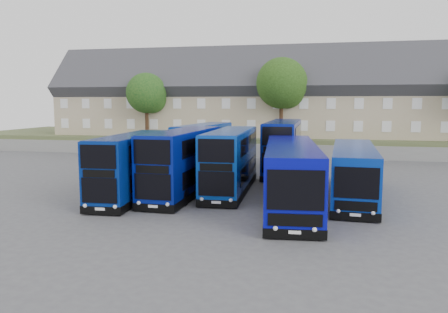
% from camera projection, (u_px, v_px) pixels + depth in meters
% --- Properties ---
extents(ground, '(120.00, 120.00, 0.00)m').
position_uv_depth(ground, '(214.00, 206.00, 25.73)').
color(ground, '#4B4B50').
rests_on(ground, ground).
extents(retaining_wall, '(70.00, 0.40, 1.50)m').
position_uv_depth(retaining_wall, '(262.00, 151.00, 48.97)').
color(retaining_wall, slate).
rests_on(retaining_wall, ground).
extents(earth_bank, '(80.00, 20.00, 2.00)m').
position_uv_depth(earth_bank, '(270.00, 141.00, 58.66)').
color(earth_bank, '#4D5831').
rests_on(earth_bank, ground).
extents(terrace_row, '(66.00, 10.40, 11.20)m').
position_uv_depth(terrace_row, '(317.00, 99.00, 52.89)').
color(terrace_row, tan).
rests_on(terrace_row, earth_bank).
extents(dd_front_left, '(2.86, 10.19, 4.00)m').
position_uv_depth(dd_front_left, '(132.00, 167.00, 28.14)').
color(dd_front_left, navy).
rests_on(dd_front_left, ground).
extents(dd_front_mid, '(2.73, 10.73, 4.24)m').
position_uv_depth(dd_front_mid, '(183.00, 163.00, 28.93)').
color(dd_front_mid, navy).
rests_on(dd_front_mid, ground).
extents(dd_front_right, '(2.69, 10.61, 4.19)m').
position_uv_depth(dd_front_right, '(231.00, 162.00, 29.91)').
color(dd_front_right, '#0839A3').
rests_on(dd_front_right, ground).
extents(dd_rear_left, '(3.39, 10.48, 4.09)m').
position_uv_depth(dd_rear_left, '(203.00, 148.00, 39.93)').
color(dd_rear_left, '#08359D').
rests_on(dd_rear_left, ground).
extents(dd_rear_right, '(2.74, 11.26, 4.46)m').
position_uv_depth(dd_rear_right, '(283.00, 148.00, 38.12)').
color(dd_rear_right, navy).
rests_on(dd_rear_right, ground).
extents(coach_east_a, '(3.92, 13.65, 3.68)m').
position_uv_depth(coach_east_a, '(291.00, 176.00, 25.62)').
color(coach_east_a, '#090BA5').
rests_on(coach_east_a, ground).
extents(coach_east_b, '(3.27, 12.22, 3.30)m').
position_uv_depth(coach_east_b, '(353.00, 173.00, 27.79)').
color(coach_east_b, '#0932A6').
rests_on(coach_east_b, ground).
extents(tree_west, '(4.80, 4.80, 7.65)m').
position_uv_depth(tree_west, '(148.00, 95.00, 52.05)').
color(tree_west, '#382314').
rests_on(tree_west, earth_bank).
extents(tree_mid, '(5.76, 5.76, 9.18)m').
position_uv_depth(tree_mid, '(283.00, 85.00, 49.20)').
color(tree_mid, '#382314').
rests_on(tree_mid, earth_bank).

